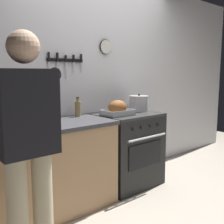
{
  "coord_description": "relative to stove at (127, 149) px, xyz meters",
  "views": [
    {
      "loc": [
        -2.05,
        -1.39,
        1.4
      ],
      "look_at": [
        -0.14,
        0.85,
        0.97
      ],
      "focal_mm": 43.67,
      "sensor_mm": 36.0,
      "label": 1
    }
  ],
  "objects": [
    {
      "name": "counter_block",
      "position": [
        -1.43,
        0.0,
        0.01
      ],
      "size": [
        2.03,
        0.65,
        0.9
      ],
      "color": "tan",
      "rests_on": "ground"
    },
    {
      "name": "stove",
      "position": [
        0.0,
        0.0,
        0.0
      ],
      "size": [
        0.76,
        0.67,
        0.9
      ],
      "color": "black",
      "rests_on": "ground"
    },
    {
      "name": "wall_back",
      "position": [
        -0.22,
        0.36,
        0.85
      ],
      "size": [
        6.0,
        0.13,
        2.6
      ],
      "color": "silver",
      "rests_on": "ground"
    },
    {
      "name": "bottle_vinegar",
      "position": [
        -0.59,
        0.19,
        0.54
      ],
      "size": [
        0.07,
        0.07,
        0.22
      ],
      "color": "#997F4C",
      "rests_on": "counter_block"
    },
    {
      "name": "person_cook",
      "position": [
        -1.56,
        -0.67,
        0.5
      ],
      "size": [
        0.51,
        0.63,
        1.66
      ],
      "rotation": [
        0.0,
        0.0,
        1.54
      ],
      "color": "#C6B793",
      "rests_on": "ground"
    },
    {
      "name": "roasting_pan",
      "position": [
        -0.2,
        -0.05,
        0.53
      ],
      "size": [
        0.35,
        0.26,
        0.18
      ],
      "color": "#B7B7BC",
      "rests_on": "stove"
    },
    {
      "name": "bottle_soy_sauce",
      "position": [
        -1.1,
        0.18,
        0.53
      ],
      "size": [
        0.06,
        0.06,
        0.2
      ],
      "color": "black",
      "rests_on": "counter_block"
    },
    {
      "name": "ground_plane",
      "position": [
        -0.22,
        -0.99,
        -0.45
      ],
      "size": [
        8.0,
        8.0,
        0.0
      ],
      "primitive_type": "plane",
      "color": "#A89E8E"
    },
    {
      "name": "stock_pot",
      "position": [
        0.25,
        0.04,
        0.55
      ],
      "size": [
        0.25,
        0.25,
        0.23
      ],
      "color": "#B7B7BC",
      "rests_on": "stove"
    }
  ]
}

